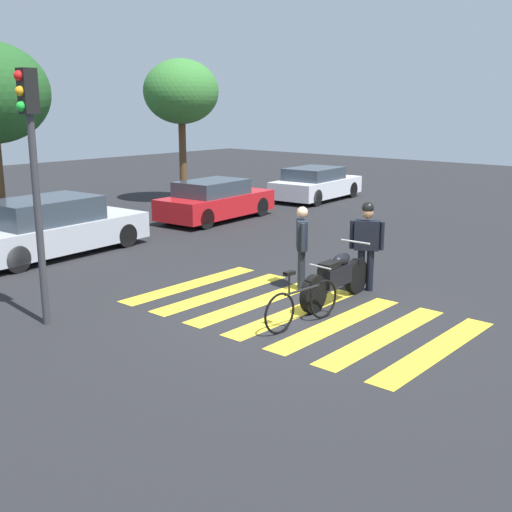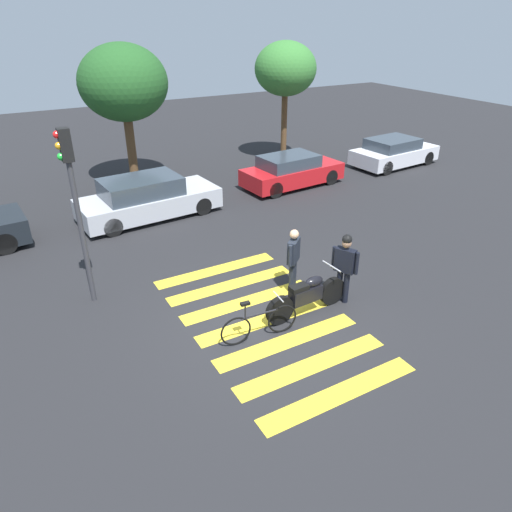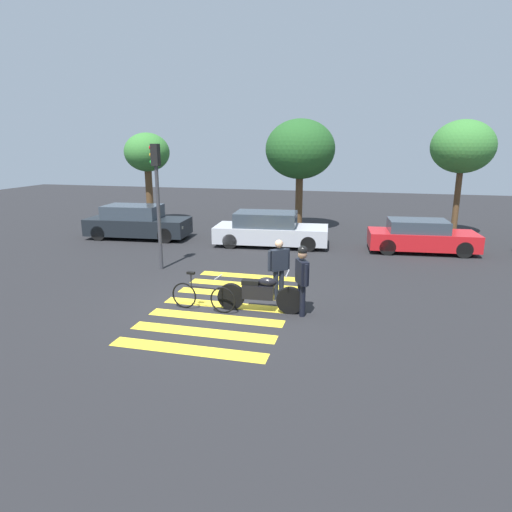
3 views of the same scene
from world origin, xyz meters
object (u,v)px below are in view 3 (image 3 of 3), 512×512
(car_black_suv, at_px, (137,223))
(police_motorcycle, at_px, (260,294))
(leaning_bicycle, at_px, (203,296))
(officer_on_foot, at_px, (302,275))
(traffic_light_pole, at_px, (157,187))
(car_red_convertible, at_px, (421,237))
(car_silver_sedan, at_px, (270,230))
(officer_by_motorcycle, at_px, (279,266))

(car_black_suv, bearing_deg, police_motorcycle, -44.85)
(leaning_bicycle, relative_size, officer_on_foot, 1.00)
(police_motorcycle, xyz_separation_m, traffic_light_pole, (-4.22, 3.03, 2.33))
(leaning_bicycle, height_order, car_red_convertible, car_red_convertible)
(car_black_suv, height_order, traffic_light_pole, traffic_light_pole)
(police_motorcycle, distance_m, car_silver_sedan, 7.59)
(car_silver_sedan, height_order, car_red_convertible, car_silver_sedan)
(police_motorcycle, height_order, car_black_suv, car_black_suv)
(officer_on_foot, bearing_deg, leaning_bicycle, -173.10)
(traffic_light_pole, bearing_deg, car_silver_sedan, 57.16)
(car_black_suv, distance_m, car_silver_sedan, 6.15)
(leaning_bicycle, bearing_deg, traffic_light_pole, 129.93)
(officer_by_motorcycle, xyz_separation_m, car_red_convertible, (4.41, 6.76, -0.34))
(leaning_bicycle, xyz_separation_m, car_black_suv, (-6.08, 7.77, 0.33))
(officer_on_foot, height_order, car_silver_sedan, officer_on_foot)
(car_black_suv, xyz_separation_m, car_red_convertible, (12.20, 0.30, -0.09))
(car_silver_sedan, bearing_deg, officer_by_motorcycle, -75.72)
(officer_by_motorcycle, relative_size, car_silver_sedan, 0.35)
(car_black_suv, height_order, car_silver_sedan, car_black_suv)
(car_black_suv, relative_size, car_silver_sedan, 0.97)
(leaning_bicycle, bearing_deg, officer_by_motorcycle, 37.32)
(leaning_bicycle, relative_size, car_red_convertible, 0.42)
(police_motorcycle, bearing_deg, car_black_suv, 135.15)
(police_motorcycle, xyz_separation_m, officer_on_foot, (1.06, 0.01, 0.56))
(leaning_bicycle, xyz_separation_m, car_silver_sedan, (0.08, 7.76, 0.29))
(leaning_bicycle, relative_size, car_silver_sedan, 0.37)
(car_black_suv, relative_size, traffic_light_pole, 1.12)
(officer_on_foot, relative_size, officer_by_motorcycle, 1.06)
(leaning_bicycle, distance_m, car_silver_sedan, 7.76)
(officer_on_foot, bearing_deg, traffic_light_pole, 150.20)
(officer_by_motorcycle, xyz_separation_m, traffic_light_pole, (-4.50, 2.02, 1.85))
(leaning_bicycle, relative_size, car_black_suv, 0.38)
(police_motorcycle, relative_size, officer_on_foot, 1.25)
(police_motorcycle, height_order, traffic_light_pole, traffic_light_pole)
(car_red_convertible, bearing_deg, car_silver_sedan, -177.08)
(leaning_bicycle, bearing_deg, police_motorcycle, 11.53)
(car_silver_sedan, xyz_separation_m, car_red_convertible, (6.05, 0.31, -0.05))
(officer_by_motorcycle, bearing_deg, car_red_convertible, 56.89)
(car_red_convertible, bearing_deg, traffic_light_pole, -151.98)
(officer_on_foot, xyz_separation_m, car_black_suv, (-8.57, 7.47, -0.32))
(officer_on_foot, xyz_separation_m, car_silver_sedan, (-2.42, 7.46, -0.36))
(officer_by_motorcycle, distance_m, car_red_convertible, 8.07)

